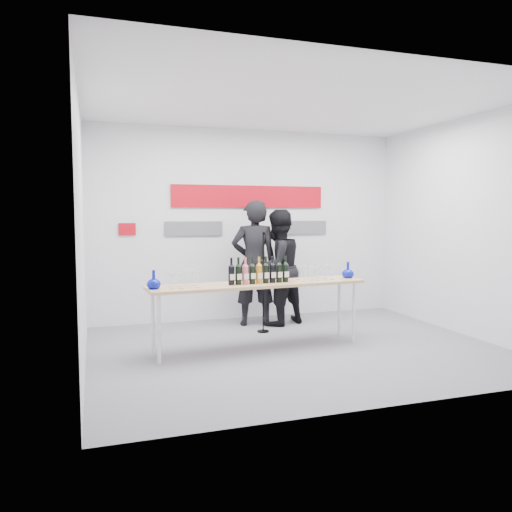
# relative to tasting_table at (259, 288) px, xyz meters

# --- Properties ---
(ground) EXTENTS (5.00, 5.00, 0.00)m
(ground) POSITION_rel_tasting_table_xyz_m (0.45, -0.16, -0.76)
(ground) COLOR slate
(ground) RESTS_ON ground
(back_wall) EXTENTS (5.00, 0.04, 3.00)m
(back_wall) POSITION_rel_tasting_table_xyz_m (0.45, 1.84, 0.74)
(back_wall) COLOR silver
(back_wall) RESTS_ON ground
(signage) EXTENTS (3.38, 0.02, 0.79)m
(signage) POSITION_rel_tasting_table_xyz_m (0.39, 1.81, 1.05)
(signage) COLOR #B20714
(signage) RESTS_ON back_wall
(tasting_table) EXTENTS (2.78, 0.74, 0.82)m
(tasting_table) POSITION_rel_tasting_table_xyz_m (0.00, 0.00, 0.00)
(tasting_table) COLOR tan
(tasting_table) RESTS_ON ground
(wine_bottles) EXTENTS (0.80, 0.13, 0.33)m
(wine_bottles) POSITION_rel_tasting_table_xyz_m (-0.01, -0.05, 0.23)
(wine_bottles) COLOR black
(wine_bottles) RESTS_ON tasting_table
(decanter_left) EXTENTS (0.16, 0.16, 0.21)m
(decanter_left) POSITION_rel_tasting_table_xyz_m (-1.29, -0.09, 0.17)
(decanter_left) COLOR #08149F
(decanter_left) RESTS_ON tasting_table
(decanter_right) EXTENTS (0.16, 0.16, 0.21)m
(decanter_right) POSITION_rel_tasting_table_xyz_m (1.29, 0.09, 0.17)
(decanter_right) COLOR #08149F
(decanter_right) RESTS_ON tasting_table
(glasses_left) EXTENTS (0.37, 0.25, 0.18)m
(glasses_left) POSITION_rel_tasting_table_xyz_m (-0.94, -0.07, 0.15)
(glasses_left) COLOR silver
(glasses_left) RESTS_ON tasting_table
(glasses_right) EXTENTS (0.47, 0.25, 0.18)m
(glasses_right) POSITION_rel_tasting_table_xyz_m (0.79, 0.06, 0.15)
(glasses_right) COLOR silver
(glasses_right) RESTS_ON tasting_table
(presenter_left) EXTENTS (0.75, 0.56, 1.88)m
(presenter_left) POSITION_rel_tasting_table_xyz_m (0.35, 1.27, 0.18)
(presenter_left) COLOR black
(presenter_left) RESTS_ON ground
(presenter_right) EXTENTS (1.03, 0.93, 1.74)m
(presenter_right) POSITION_rel_tasting_table_xyz_m (0.70, 1.18, 0.11)
(presenter_right) COLOR black
(presenter_right) RESTS_ON ground
(mic_stand) EXTENTS (0.17, 0.17, 1.43)m
(mic_stand) POSITION_rel_tasting_table_xyz_m (0.33, 0.79, -0.33)
(mic_stand) COLOR black
(mic_stand) RESTS_ON ground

